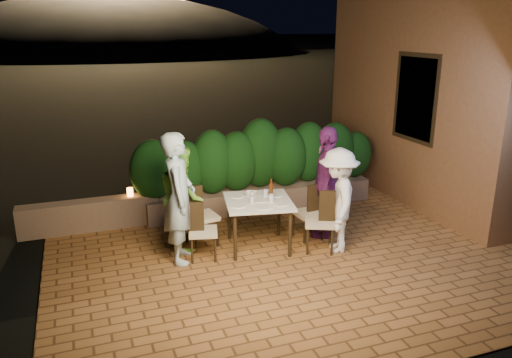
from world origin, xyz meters
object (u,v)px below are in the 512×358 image
beer_bottle (271,189)px  chair_left_back (202,215)px  parapet_lamp (130,192)px  chair_left_front (203,230)px  chair_right_back (308,212)px  diner_purple (327,182)px  bowl (251,193)px  diner_white (338,201)px  dining_table (258,224)px  chair_right_front (320,221)px  diner_blue (179,198)px  diner_green (182,197)px

beer_bottle → chair_left_back: size_ratio=0.33×
beer_bottle → parapet_lamp: bearing=139.7°
chair_left_front → chair_left_back: (0.09, 0.46, 0.05)m
chair_right_back → beer_bottle: bearing=-0.3°
beer_bottle → diner_purple: size_ratio=0.18×
beer_bottle → bowl: bearing=126.2°
beer_bottle → chair_right_back: beer_bottle is taller
bowl → chair_left_front: bearing=-157.4°
chair_left_front → chair_right_back: bearing=18.7°
chair_left_front → parapet_lamp: chair_left_front is taller
beer_bottle → parapet_lamp: beer_bottle is taller
chair_left_front → diner_white: size_ratio=0.55×
dining_table → beer_bottle: (0.20, -0.02, 0.53)m
beer_bottle → diner_purple: (0.97, 0.10, -0.02)m
diner_white → diner_purple: 0.60m
chair_left_front → chair_right_back: size_ratio=0.98×
chair_right_front → diner_purple: (0.35, 0.49, 0.42)m
beer_bottle → chair_right_front: 0.86m
diner_white → chair_left_back: bearing=-91.4°
diner_blue → diner_purple: size_ratio=1.05×
bowl → diner_blue: (-1.16, -0.29, 0.16)m
beer_bottle → chair_left_front: bearing=-176.5°
chair_left_back → chair_right_front: 1.77m
beer_bottle → chair_right_back: size_ratio=0.37×
diner_purple → parapet_lamp: 3.24m
diner_white → diner_green: bearing=-90.1°
bowl → parapet_lamp: (-1.67, 1.31, -0.20)m
chair_left_front → diner_purple: size_ratio=0.48×
diner_green → chair_left_back: bearing=-108.1°
chair_left_back → diner_purple: size_ratio=0.54×
bowl → chair_right_front: (0.83, -0.68, -0.31)m
parapet_lamp → beer_bottle: bearing=-40.3°
diner_blue → parapet_lamp: (-0.51, 1.60, -0.36)m
chair_left_back → dining_table: bearing=-35.1°
chair_left_front → parapet_lamp: 1.86m
diner_white → chair_right_back: bearing=-136.1°
beer_bottle → chair_right_front: beer_bottle is taller
chair_right_back → diner_white: size_ratio=0.56×
diner_white → parapet_lamp: diner_white is taller
beer_bottle → diner_white: (0.86, -0.47, -0.13)m
dining_table → chair_right_front: chair_right_front is taller
bowl → diner_green: 1.04m
diner_purple → parapet_lamp: diner_purple is taller
chair_right_front → parapet_lamp: (-2.51, 1.99, 0.10)m
bowl → diner_purple: 1.21m
chair_left_back → chair_right_back: (1.63, -0.32, -0.04)m
diner_blue → chair_right_front: bearing=-87.0°
chair_right_back → diner_green: 1.97m
bowl → diner_white: (1.07, -0.76, 0.01)m
beer_bottle → diner_white: 0.99m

